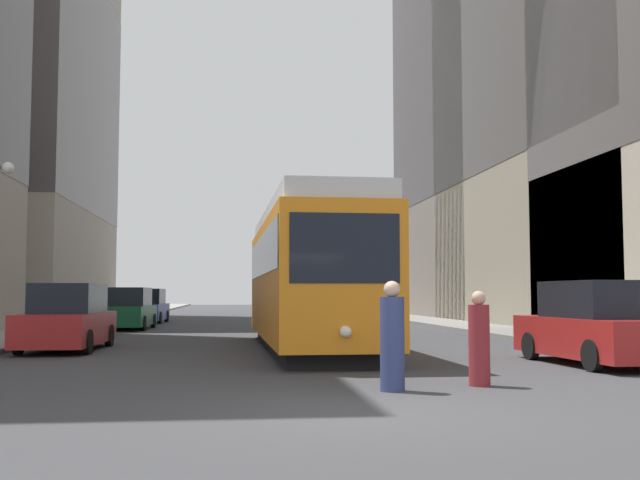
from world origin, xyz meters
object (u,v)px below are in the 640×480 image
Objects in this scene: transit_bus at (324,286)px; pedestrian_crossing_far at (392,340)px; streetcar at (308,274)px; parked_car_right_far at (596,326)px; parked_car_left_far at (68,319)px; parked_car_left_near at (147,307)px; pedestrian_crossing_near at (479,342)px; parked_car_left_mid at (129,310)px.

transit_bus is 28.95m from pedestrian_crossing_far.
streetcar is 7.93m from parked_car_right_far.
parked_car_left_far is at bearing 103.11° from pedestrian_crossing_far.
parked_car_left_near is at bearing 107.31° from streetcar.
parked_car_right_far is at bearing -121.22° from pedestrian_crossing_near.
parked_car_left_mid is 23.07m from pedestrian_crossing_far.
parked_car_right_far is (12.35, -18.14, -0.00)m from parked_car_left_mid.
pedestrian_crossing_near is at bearing -90.42° from transit_bus.
parked_car_left_far is at bearing -87.27° from parked_car_left_near.
streetcar reaches higher than pedestrian_crossing_near.
parked_car_left_near is (-9.44, 0.33, -1.10)m from transit_bus.
pedestrian_crossing_near is (-3.76, -3.35, -0.10)m from parked_car_right_far.
parked_car_left_mid is 23.14m from pedestrian_crossing_near.
parked_car_left_mid is 12.39m from parked_car_left_far.
parked_car_right_far is (5.77, -5.30, -1.26)m from streetcar.
parked_car_left_mid is at bearing -58.34° from parked_car_right_far.
pedestrian_crossing_near is 0.91× the size of pedestrian_crossing_far.
parked_car_left_far is at bearing -27.55° from parked_car_right_far.
pedestrian_crossing_near is (8.59, -28.66, -0.10)m from parked_car_left_near.
parked_car_right_far is (2.90, -24.98, -1.10)m from transit_bus.
pedestrian_crossing_near is at bearing -5.62° from pedestrian_crossing_far.
parked_car_left_far is (-0.00, -12.39, 0.00)m from parked_car_left_mid.
parked_car_right_far is at bearing -43.44° from streetcar.
streetcar reaches higher than parked_car_right_far.
parked_car_left_near is at bearing 92.14° from parked_car_left_mid.
transit_bus is (2.87, 19.68, -0.15)m from streetcar.
parked_car_right_far reaches higher than pedestrian_crossing_far.
parked_car_left_mid is 2.80× the size of pedestrian_crossing_far.
streetcar reaches higher than parked_car_left_far.
parked_car_left_mid and parked_car_right_far have the same top height.
transit_bus is 7.18× the size of pedestrian_crossing_far.
parked_car_left_near is 2.86× the size of pedestrian_crossing_near.
parked_car_left_near is at bearing -66.58° from parked_car_right_far.
parked_car_right_far is 2.90× the size of pedestrian_crossing_near.
pedestrian_crossing_far is (-2.45, -28.83, -1.13)m from transit_bus.
parked_car_left_far is at bearing -114.85° from transit_bus.
pedestrian_crossing_near is (2.01, -8.64, -1.36)m from streetcar.
transit_bus is 28.37m from pedestrian_crossing_near.
transit_bus is at bearing 80.84° from streetcar.
parked_car_right_far is (12.35, -25.31, 0.00)m from parked_car_left_near.
parked_car_right_far is 13.62m from parked_car_left_far.
streetcar is at bearing -60.73° from parked_car_left_mid.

